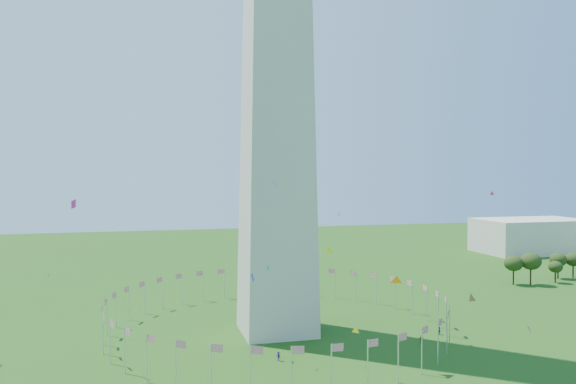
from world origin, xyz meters
name	(u,v)px	position (x,y,z in m)	size (l,w,h in m)	color
flag_ring	(277,313)	(0.00, 50.00, 4.50)	(80.24, 80.24, 9.00)	silver
gov_building_east_a	(531,236)	(150.00, 150.00, 8.00)	(50.00, 30.00, 16.00)	beige
kites_aloft	(360,262)	(10.59, 23.28, 20.59)	(120.06, 53.02, 41.71)	orange
tree_line_east	(563,268)	(112.29, 85.02, 4.76)	(53.17, 15.33, 10.88)	#2C4416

